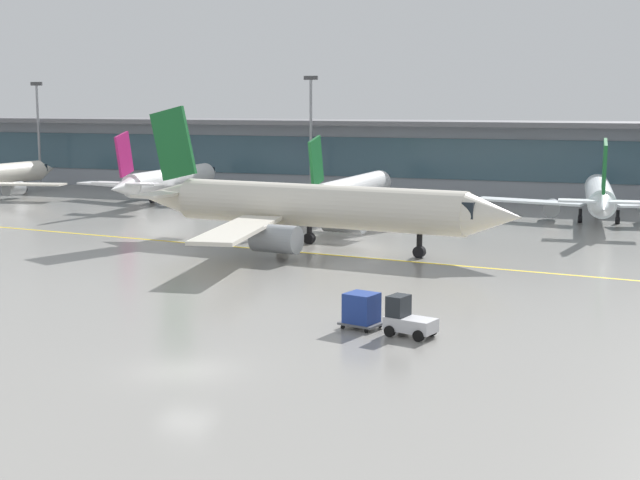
% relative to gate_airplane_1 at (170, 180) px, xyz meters
% --- Properties ---
extents(ground_plane, '(400.00, 400.00, 0.00)m').
position_rel_gate_airplane_1_xyz_m(ground_plane, '(35.43, -61.87, -2.65)').
color(ground_plane, gray).
extents(taxiway_centreline_stripe, '(109.26, 13.43, 0.01)m').
position_rel_gate_airplane_1_xyz_m(taxiway_centreline_stripe, '(29.16, -29.35, -2.65)').
color(taxiway_centreline_stripe, yellow).
rests_on(taxiway_centreline_stripe, ground_plane).
extents(terminal_concourse, '(189.90, 11.00, 9.60)m').
position_rel_gate_airplane_1_xyz_m(terminal_concourse, '(35.43, 19.38, 2.27)').
color(terminal_concourse, '#8C939E').
rests_on(terminal_concourse, ground_plane).
extents(gate_airplane_1, '(24.83, 26.67, 8.84)m').
position_rel_gate_airplane_1_xyz_m(gate_airplane_1, '(0.00, 0.00, 0.00)').
color(gate_airplane_1, white).
rests_on(gate_airplane_1, ground_plane).
extents(gate_airplane_2, '(24.83, 26.65, 8.84)m').
position_rel_gate_airplane_1_xyz_m(gate_airplane_2, '(24.40, -3.98, 0.00)').
color(gate_airplane_2, white).
rests_on(gate_airplane_2, ground_plane).
extents(gate_airplane_3, '(24.74, 26.71, 8.84)m').
position_rel_gate_airplane_1_xyz_m(gate_airplane_3, '(49.76, -1.03, 0.00)').
color(gate_airplane_3, white).
rests_on(gate_airplane_3, ground_plane).
extents(taxiing_regional_jet, '(35.39, 32.69, 11.72)m').
position_rel_gate_airplane_1_xyz_m(taxiing_regional_jet, '(28.71, -27.29, 0.86)').
color(taxiing_regional_jet, silver).
rests_on(taxiing_regional_jet, ground_plane).
extents(baggage_tug, '(2.87, 2.15, 2.10)m').
position_rel_gate_airplane_1_xyz_m(baggage_tug, '(43.30, -52.23, -1.76)').
color(baggage_tug, silver).
rests_on(baggage_tug, ground_plane).
extents(cargo_dolly_lead, '(2.44, 2.08, 1.94)m').
position_rel_gate_airplane_1_xyz_m(cargo_dolly_lead, '(40.59, -51.52, -1.60)').
color(cargo_dolly_lead, '#595B60').
rests_on(cargo_dolly_lead, ground_plane).
extents(apron_light_mast_0, '(1.80, 0.36, 14.72)m').
position_rel_gate_airplane_1_xyz_m(apron_light_mast_0, '(-27.61, 11.86, 5.40)').
color(apron_light_mast_0, gray).
rests_on(apron_light_mast_0, ground_plane).
extents(apron_light_mast_1, '(1.80, 0.36, 15.20)m').
position_rel_gate_airplane_1_xyz_m(apron_light_mast_1, '(13.80, 11.58, 5.64)').
color(apron_light_mast_1, gray).
rests_on(apron_light_mast_1, ground_plane).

